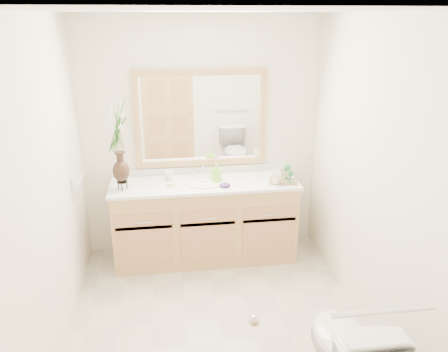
{
  "coord_description": "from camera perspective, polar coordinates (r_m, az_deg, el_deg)",
  "views": [
    {
      "loc": [
        -0.36,
        -2.98,
        2.36
      ],
      "look_at": [
        0.14,
        0.65,
        1.02
      ],
      "focal_mm": 35.0,
      "sensor_mm": 36.0,
      "label": 1
    }
  ],
  "objects": [
    {
      "name": "soap_bottle",
      "position": [
        4.3,
        -1.06,
        0.39
      ],
      "size": [
        0.1,
        0.1,
        0.16
      ],
      "primitive_type": "imported",
      "rotation": [
        0.0,
        0.0,
        0.39
      ],
      "color": "#88E335",
      "rests_on": "counter"
    },
    {
      "name": "floor",
      "position": [
        3.82,
        -0.82,
        -18.07
      ],
      "size": [
        2.6,
        2.6,
        0.0
      ],
      "primitive_type": "plane",
      "color": "beige",
      "rests_on": "ground"
    },
    {
      "name": "counter",
      "position": [
        4.3,
        -2.56,
        -0.99
      ],
      "size": [
        1.84,
        0.57,
        0.03
      ],
      "primitive_type": "cube",
      "color": "white",
      "rests_on": "vanity"
    },
    {
      "name": "soap_dish",
      "position": [
        4.22,
        -6.94,
        -1.2
      ],
      "size": [
        0.11,
        0.11,
        0.03
      ],
      "color": "beige",
      "rests_on": "counter"
    },
    {
      "name": "flower_vase",
      "position": [
        4.07,
        -13.67,
        5.07
      ],
      "size": [
        0.18,
        0.18,
        0.76
      ],
      "rotation": [
        0.0,
        0.0,
        -0.26
      ],
      "color": "black",
      "rests_on": "counter"
    },
    {
      "name": "purple_dish",
      "position": [
        4.17,
        0.13,
        -1.18
      ],
      "size": [
        0.12,
        0.11,
        0.04
      ],
      "primitive_type": "ellipsoid",
      "rotation": [
        0.0,
        0.0,
        0.24
      ],
      "color": "#48236A",
      "rests_on": "counter"
    },
    {
      "name": "vanity",
      "position": [
        4.47,
        -2.47,
        -5.97
      ],
      "size": [
        1.8,
        0.55,
        0.8
      ],
      "color": "tan",
      "rests_on": "floor"
    },
    {
      "name": "wall_right",
      "position": [
        3.56,
        18.6,
        -0.03
      ],
      "size": [
        0.02,
        2.6,
        2.4
      ],
      "primitive_type": "cube",
      "color": "white",
      "rests_on": "floor"
    },
    {
      "name": "door",
      "position": [
        2.18,
        -4.78,
        -18.69
      ],
      "size": [
        0.8,
        0.03,
        2.0
      ],
      "primitive_type": "cube",
      "color": "tan",
      "rests_on": "floor"
    },
    {
      "name": "mug_left",
      "position": [
        4.24,
        6.83,
        -0.34
      ],
      "size": [
        0.11,
        0.11,
        0.1
      ],
      "primitive_type": "imported",
      "rotation": [
        0.0,
        0.0,
        0.19
      ],
      "color": "beige",
      "rests_on": "tray"
    },
    {
      "name": "goblet_back",
      "position": [
        4.37,
        8.24,
        0.93
      ],
      "size": [
        0.07,
        0.07,
        0.15
      ],
      "color": "#246E32",
      "rests_on": "tray"
    },
    {
      "name": "mug_right",
      "position": [
        4.37,
        7.72,
        0.25
      ],
      "size": [
        0.13,
        0.13,
        0.1
      ],
      "primitive_type": "imported",
      "rotation": [
        0.0,
        0.0,
        0.62
      ],
      "color": "beige",
      "rests_on": "tray"
    },
    {
      "name": "mirror",
      "position": [
        4.38,
        -3.01,
        7.46
      ],
      "size": [
        1.32,
        0.04,
        0.97
      ],
      "color": "white",
      "rests_on": "wall_back"
    },
    {
      "name": "ceiling",
      "position": [
        3.01,
        -1.06,
        20.82
      ],
      "size": [
        2.4,
        2.6,
        0.02
      ],
      "primitive_type": "cube",
      "color": "white",
      "rests_on": "wall_back"
    },
    {
      "name": "tray",
      "position": [
        4.34,
        7.75,
        -0.69
      ],
      "size": [
        0.31,
        0.25,
        0.01
      ],
      "primitive_type": "cube",
      "rotation": [
        0.0,
        0.0,
        -0.26
      ],
      "color": "brown",
      "rests_on": "counter"
    },
    {
      "name": "goblet_front",
      "position": [
        4.26,
        8.67,
        0.22
      ],
      "size": [
        0.06,
        0.06,
        0.13
      ],
      "color": "#246E32",
      "rests_on": "tray"
    },
    {
      "name": "switch_plate",
      "position": [
        4.08,
        -19.06,
        -0.86
      ],
      "size": [
        0.02,
        0.12,
        0.12
      ],
      "primitive_type": "cube",
      "color": "white",
      "rests_on": "wall_left"
    },
    {
      "name": "wall_back",
      "position": [
        4.45,
        -2.99,
        4.95
      ],
      "size": [
        2.4,
        0.02,
        2.4
      ],
      "primitive_type": "cube",
      "color": "white",
      "rests_on": "floor"
    },
    {
      "name": "sink",
      "position": [
        4.3,
        -2.53,
        -1.56
      ],
      "size": [
        0.38,
        0.34,
        0.23
      ],
      "color": "white",
      "rests_on": "counter"
    },
    {
      "name": "wall_front",
      "position": [
        2.08,
        3.62,
        -13.96
      ],
      "size": [
        2.4,
        0.02,
        2.4
      ],
      "primitive_type": "cube",
      "color": "white",
      "rests_on": "floor"
    },
    {
      "name": "grab_bar",
      "position": [
        2.47,
        20.17,
        -16.27
      ],
      "size": [
        0.55,
        0.03,
        0.03
      ],
      "primitive_type": "cylinder",
      "rotation": [
        0.0,
        1.57,
        0.0
      ],
      "color": "silver",
      "rests_on": "wall_front"
    },
    {
      "name": "wall_left",
      "position": [
        3.31,
        -22.03,
        -2.0
      ],
      "size": [
        0.02,
        2.6,
        2.4
      ],
      "primitive_type": "cube",
      "color": "white",
      "rests_on": "floor"
    },
    {
      "name": "tumbler",
      "position": [
        4.36,
        -7.2,
        0.03
      ],
      "size": [
        0.08,
        0.08,
        0.1
      ],
      "primitive_type": "cylinder",
      "color": "beige",
      "rests_on": "counter"
    }
  ]
}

